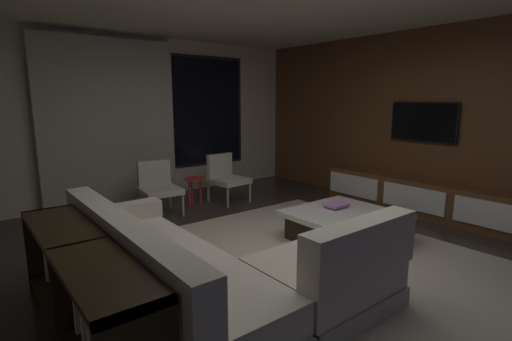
% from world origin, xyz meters
% --- Properties ---
extents(floor, '(9.20, 9.20, 0.00)m').
position_xyz_m(floor, '(0.00, 0.00, 0.00)').
color(floor, '#332B26').
extents(back_wall_with_window, '(6.60, 0.30, 2.70)m').
position_xyz_m(back_wall_with_window, '(-0.06, 3.62, 1.34)').
color(back_wall_with_window, beige).
rests_on(back_wall_with_window, floor).
extents(media_wall, '(0.12, 7.80, 2.70)m').
position_xyz_m(media_wall, '(3.06, 0.00, 1.35)').
color(media_wall, brown).
rests_on(media_wall, floor).
extents(area_rug, '(3.20, 3.80, 0.01)m').
position_xyz_m(area_rug, '(0.35, -0.10, 0.01)').
color(area_rug, beige).
rests_on(area_rug, floor).
extents(sectional_couch, '(1.98, 2.50, 0.82)m').
position_xyz_m(sectional_couch, '(-1.01, -0.15, 0.29)').
color(sectional_couch, '#B1A997').
rests_on(sectional_couch, floor).
extents(coffee_table, '(1.16, 1.16, 0.36)m').
position_xyz_m(coffee_table, '(1.03, 0.10, 0.19)').
color(coffee_table, black).
rests_on(coffee_table, floor).
extents(book_stack_on_coffee_table, '(0.27, 0.21, 0.05)m').
position_xyz_m(book_stack_on_coffee_table, '(1.12, 0.30, 0.39)').
color(book_stack_on_coffee_table, '#87388D').
rests_on(book_stack_on_coffee_table, coffee_table).
extents(accent_chair_near_window, '(0.59, 0.61, 0.78)m').
position_xyz_m(accent_chair_near_window, '(0.96, 2.52, 0.43)').
color(accent_chair_near_window, '#B2ADA0').
rests_on(accent_chair_near_window, floor).
extents(accent_chair_by_curtain, '(0.58, 0.60, 0.78)m').
position_xyz_m(accent_chair_by_curtain, '(-0.21, 2.56, 0.43)').
color(accent_chair_by_curtain, '#B2ADA0').
rests_on(accent_chair_by_curtain, floor).
extents(side_stool, '(0.32, 0.32, 0.46)m').
position_xyz_m(side_stool, '(0.40, 2.56, 0.37)').
color(side_stool, red).
rests_on(side_stool, floor).
extents(media_console, '(0.46, 3.10, 0.52)m').
position_xyz_m(media_console, '(2.77, 0.05, 0.25)').
color(media_console, brown).
rests_on(media_console, floor).
extents(mounted_tv, '(0.05, 1.01, 0.59)m').
position_xyz_m(mounted_tv, '(2.95, 0.25, 1.35)').
color(mounted_tv, black).
extents(console_table_behind_couch, '(0.40, 2.10, 0.74)m').
position_xyz_m(console_table_behind_couch, '(-1.92, -0.02, 0.42)').
color(console_table_behind_couch, black).
rests_on(console_table_behind_couch, floor).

